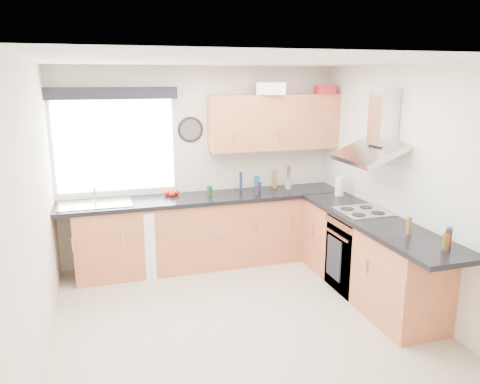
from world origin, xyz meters
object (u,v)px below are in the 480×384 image
object	(u,v)px
extractor_hood	(376,134)
washing_machine	(134,240)
oven	(360,253)
upper_cabinets	(274,122)

from	to	relation	value
extractor_hood	washing_machine	size ratio (longest dim) A/B	0.94
oven	extractor_hood	world-z (taller)	extractor_hood
oven	upper_cabinets	size ratio (longest dim) A/B	0.50
oven	washing_machine	xyz separation A→B (m)	(-2.41, 1.22, -0.01)
extractor_hood	washing_machine	bearing A→B (deg)	154.05
upper_cabinets	washing_machine	size ratio (longest dim) A/B	2.06
oven	upper_cabinets	distance (m)	1.99
upper_cabinets	oven	bearing A→B (deg)	-67.46
washing_machine	oven	bearing A→B (deg)	-14.83
washing_machine	upper_cabinets	bearing A→B (deg)	15.29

